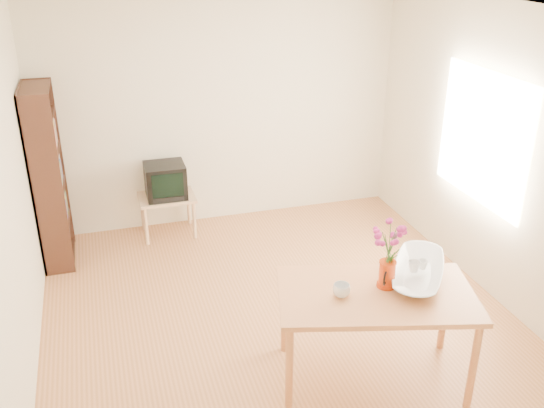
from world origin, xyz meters
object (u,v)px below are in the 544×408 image
object	(u,v)px
bowl	(421,246)
mug	(342,290)
pitcher	(387,275)
table	(376,302)
television	(165,180)

from	to	relation	value
bowl	mug	bearing A→B (deg)	-172.30
mug	bowl	size ratio (longest dim) A/B	0.23
pitcher	bowl	xyz separation A→B (m)	(0.29, 0.06, 0.16)
table	pitcher	xyz separation A→B (m)	(0.10, 0.06, 0.18)
table	mug	distance (m)	0.29
table	television	world-z (taller)	television
mug	television	bearing A→B (deg)	-62.01
table	television	distance (m)	3.05
pitcher	mug	distance (m)	0.36
pitcher	bowl	world-z (taller)	bowl
pitcher	television	size ratio (longest dim) A/B	0.49
mug	bowl	distance (m)	0.69
mug	bowl	bearing A→B (deg)	-161.62
table	bowl	bearing A→B (deg)	31.47
pitcher	bowl	distance (m)	0.34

